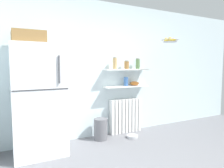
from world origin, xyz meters
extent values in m
plane|color=slate|center=(0.00, 0.50, 0.00)|extent=(7.04, 7.04, 0.00)
cube|color=silver|center=(0.00, 2.05, 1.30)|extent=(7.04, 0.10, 2.60)
cube|color=silver|center=(-1.39, 1.66, 0.85)|extent=(0.77, 0.68, 1.70)
cube|color=#262628|center=(-1.39, 1.32, 1.04)|extent=(0.75, 0.01, 0.01)
cylinder|color=#4C4C51|center=(-1.14, 1.30, 1.32)|extent=(0.02, 0.02, 0.40)
cube|color=olive|center=(-1.50, 1.66, 1.79)|extent=(0.46, 0.47, 0.18)
cube|color=white|center=(0.02, 1.92, 0.35)|extent=(0.06, 0.12, 0.70)
cube|color=white|center=(0.10, 1.92, 0.35)|extent=(0.06, 0.12, 0.70)
cube|color=white|center=(0.18, 1.92, 0.35)|extent=(0.06, 0.12, 0.70)
cube|color=white|center=(0.26, 1.92, 0.35)|extent=(0.06, 0.12, 0.70)
cube|color=white|center=(0.34, 1.92, 0.35)|extent=(0.06, 0.12, 0.70)
cube|color=white|center=(0.42, 1.92, 0.35)|extent=(0.06, 0.12, 0.70)
cube|color=white|center=(0.50, 1.92, 0.35)|extent=(0.06, 0.12, 0.70)
cube|color=white|center=(0.58, 1.92, 0.35)|extent=(0.06, 0.12, 0.70)
cube|color=white|center=(0.66, 1.92, 0.35)|extent=(0.06, 0.12, 0.70)
cube|color=white|center=(0.34, 1.89, 0.96)|extent=(0.95, 0.22, 0.02)
cube|color=white|center=(0.34, 1.89, 1.30)|extent=(0.95, 0.22, 0.02)
cylinder|color=tan|center=(0.07, 1.89, 1.42)|extent=(0.08, 0.08, 0.21)
cylinder|color=gray|center=(0.07, 1.89, 1.53)|extent=(0.07, 0.07, 0.02)
cylinder|color=olive|center=(0.34, 1.89, 1.39)|extent=(0.10, 0.10, 0.15)
cylinder|color=gray|center=(0.34, 1.89, 1.47)|extent=(0.09, 0.09, 0.02)
cylinder|color=#5B7F4C|center=(0.61, 1.89, 1.41)|extent=(0.08, 0.08, 0.20)
cylinder|color=gray|center=(0.61, 1.89, 1.52)|extent=(0.08, 0.08, 0.02)
cylinder|color=#38609E|center=(0.33, 1.89, 1.06)|extent=(0.09, 0.09, 0.18)
ellipsoid|color=orange|center=(0.53, 1.89, 1.01)|extent=(0.19, 0.19, 0.08)
cylinder|color=slate|center=(-0.29, 1.77, 0.20)|extent=(0.25, 0.25, 0.39)
cylinder|color=#B7B7BC|center=(0.28, 1.57, 0.03)|extent=(0.22, 0.22, 0.05)
torus|color=#B2B2B7|center=(1.08, 1.48, 1.89)|extent=(0.33, 0.33, 0.01)
cylinder|color=#A8A8AD|center=(1.08, 1.48, 1.85)|extent=(0.27, 0.27, 0.01)
sphere|color=red|center=(1.16, 1.47, 1.89)|extent=(0.07, 0.07, 0.07)
sphere|color=gold|center=(1.06, 1.56, 1.89)|extent=(0.08, 0.08, 0.08)
sphere|color=gold|center=(1.05, 1.44, 1.89)|extent=(0.08, 0.08, 0.08)
ellipsoid|color=yellow|center=(1.12, 1.44, 1.88)|extent=(0.11, 0.18, 0.07)
camera|label=1|loc=(-1.82, -1.64, 1.37)|focal=32.85mm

